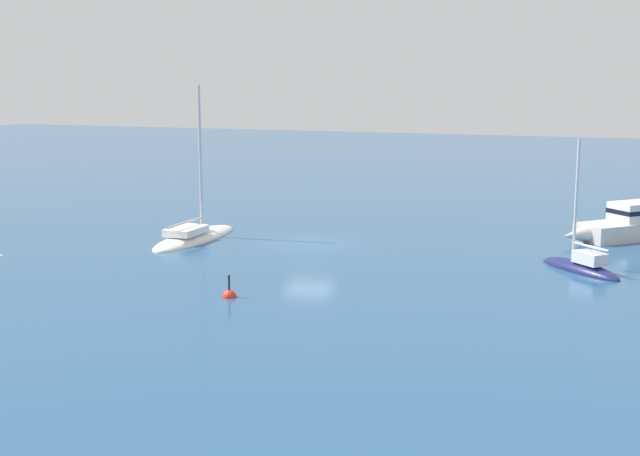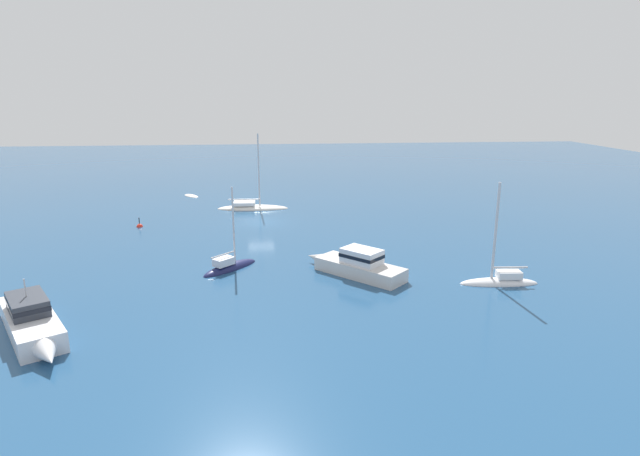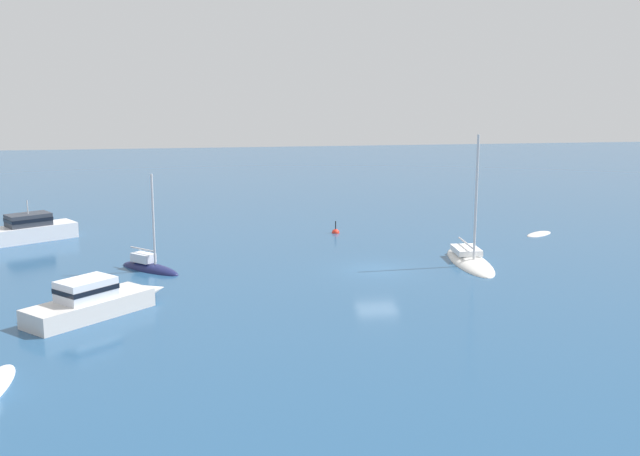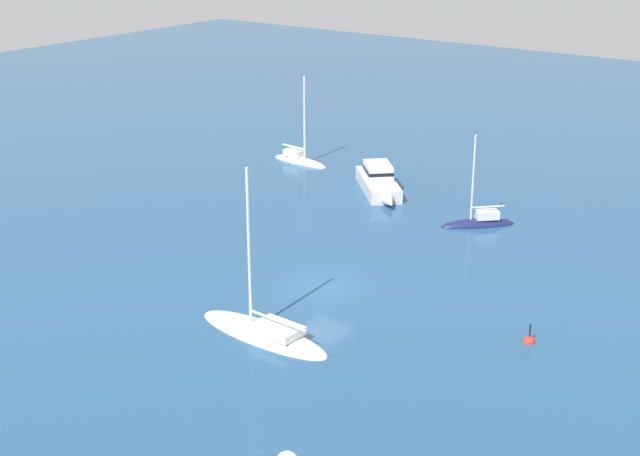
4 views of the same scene
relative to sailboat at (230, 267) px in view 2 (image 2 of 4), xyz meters
name	(u,v)px [view 2 (image 2 of 4)]	position (x,y,z in m)	size (l,w,h in m)	color
ground_plane	(261,222)	(-2.03, -13.63, -0.14)	(160.00, 160.00, 0.00)	navy
sailboat	(230,267)	(0.00, 0.00, 0.00)	(4.19, 4.20, 6.30)	#191E4C
launch	(32,321)	(9.40, 9.46, 0.64)	(5.94, 8.20, 2.91)	white
dinghy	(191,196)	(6.56, -27.69, -0.14)	(2.54, 2.88, 0.31)	silver
launch_1	(357,265)	(-8.85, 2.10, 0.60)	(6.64, 6.82, 1.93)	silver
ketch	(500,281)	(-17.92, 4.76, 0.05)	(5.23, 1.59, 7.17)	white
yacht	(252,208)	(-1.05, -19.77, -0.03)	(7.75, 2.55, 8.51)	silver
channel_buoy	(140,227)	(9.27, -12.96, -0.12)	(0.58, 0.58, 1.18)	red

